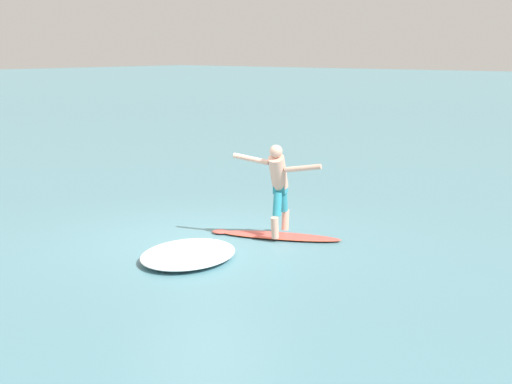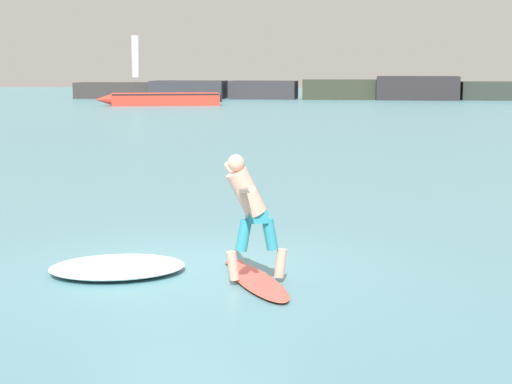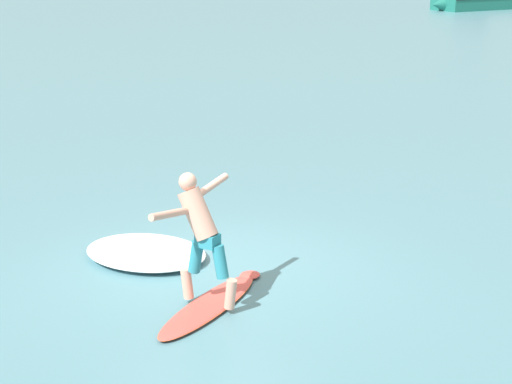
# 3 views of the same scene
# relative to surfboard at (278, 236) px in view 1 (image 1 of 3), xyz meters

# --- Properties ---
(ground_plane) EXTENTS (200.00, 200.00, 0.00)m
(ground_plane) POSITION_rel_surfboard_xyz_m (-1.01, 0.79, -0.03)
(ground_plane) COLOR teal
(surfboard) EXTENTS (1.33, 2.32, 0.20)m
(surfboard) POSITION_rel_surfboard_xyz_m (0.00, 0.00, 0.00)
(surfboard) COLOR #DE4F44
(surfboard) RESTS_ON ground
(surfer) EXTENTS (0.93, 1.51, 1.63)m
(surfer) POSITION_rel_surfboard_xyz_m (-0.09, -0.07, 1.00)
(surfer) COLOR #D89F89
(surfer) RESTS_ON surfboard
(wave_foam_at_tail) EXTENTS (2.20, 1.94, 0.17)m
(wave_foam_at_tail) POSITION_rel_surfboard_xyz_m (-1.95, 0.32, 0.05)
(wave_foam_at_tail) COLOR white
(wave_foam_at_tail) RESTS_ON ground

